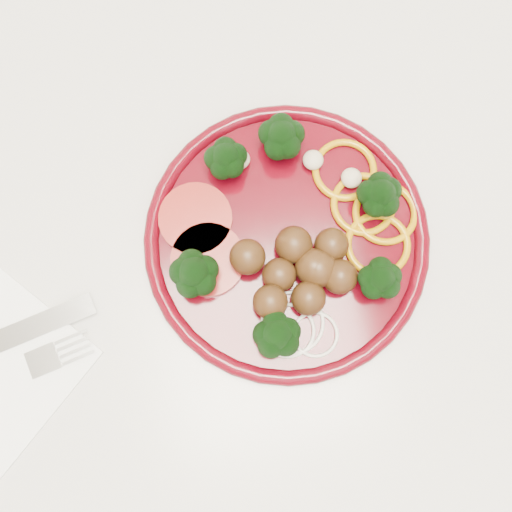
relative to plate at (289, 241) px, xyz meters
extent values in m
cube|color=beige|center=(0.10, 0.00, -0.48)|extent=(2.40, 0.60, 0.87)
cube|color=silver|center=(0.10, 0.00, -0.03)|extent=(2.40, 0.60, 0.03)
cylinder|color=#49030C|center=(0.00, 0.00, -0.01)|extent=(0.25, 0.25, 0.01)
torus|color=#49030C|center=(0.00, 0.00, 0.00)|extent=(0.26, 0.26, 0.01)
sphere|color=#472B11|center=(0.03, -0.01, 0.01)|extent=(0.03, 0.03, 0.03)
sphere|color=#472B11|center=(0.01, -0.03, 0.01)|extent=(0.03, 0.03, 0.03)
sphere|color=#472B11|center=(-0.02, -0.03, 0.01)|extent=(0.03, 0.03, 0.03)
sphere|color=#472B11|center=(-0.04, -0.01, 0.01)|extent=(0.03, 0.03, 0.03)
sphere|color=#472B11|center=(-0.03, -0.05, 0.01)|extent=(0.03, 0.03, 0.03)
sphere|color=#472B11|center=(0.00, -0.01, 0.01)|extent=(0.03, 0.03, 0.03)
sphere|color=#472B11|center=(0.03, -0.04, 0.01)|extent=(0.03, 0.03, 0.03)
sphere|color=#472B11|center=(0.00, -0.05, 0.01)|extent=(0.03, 0.03, 0.03)
sphere|color=#472B11|center=(0.02, -0.03, 0.01)|extent=(0.03, 0.03, 0.03)
torus|color=#B57B06|center=(0.07, 0.02, 0.00)|extent=(0.06, 0.06, 0.01)
torus|color=#B57B06|center=(0.08, -0.02, 0.00)|extent=(0.06, 0.06, 0.01)
torus|color=#B57B06|center=(0.06, 0.05, 0.00)|extent=(0.06, 0.06, 0.01)
torus|color=#B57B06|center=(0.09, 0.01, 0.00)|extent=(0.06, 0.06, 0.01)
cylinder|color=#720A07|center=(-0.08, 0.04, 0.00)|extent=(0.07, 0.07, 0.01)
cylinder|color=#720A07|center=(-0.07, 0.00, 0.00)|extent=(0.07, 0.07, 0.01)
torus|color=beige|center=(-0.02, -0.08, 0.00)|extent=(0.05, 0.05, 0.00)
torus|color=beige|center=(0.01, -0.08, 0.00)|extent=(0.04, 0.04, 0.00)
torus|color=beige|center=(-0.01, -0.07, 0.00)|extent=(0.06, 0.06, 0.00)
ellipsoid|color=#C6B793|center=(0.04, 0.07, 0.00)|extent=(0.02, 0.02, 0.01)
ellipsoid|color=#C6B793|center=(-0.03, 0.08, 0.00)|extent=(0.02, 0.02, 0.01)
ellipsoid|color=#C6B793|center=(0.07, 0.04, 0.00)|extent=(0.02, 0.02, 0.01)
cube|color=silver|center=(-0.24, -0.03, -0.01)|extent=(0.13, 0.04, 0.00)
cube|color=silver|center=(-0.23, -0.06, -0.01)|extent=(0.03, 0.03, 0.00)
cube|color=silver|center=(-0.20, -0.06, -0.01)|extent=(0.03, 0.01, 0.00)
cube|color=silver|center=(-0.20, -0.06, -0.01)|extent=(0.03, 0.01, 0.00)
cube|color=silver|center=(-0.21, -0.05, -0.01)|extent=(0.03, 0.01, 0.00)
cube|color=silver|center=(-0.21, -0.04, -0.01)|extent=(0.03, 0.01, 0.00)
camera|label=1|loc=(-0.05, -0.11, 0.56)|focal=45.00mm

